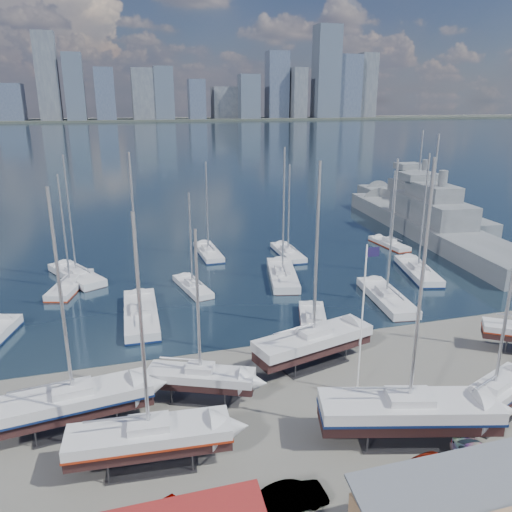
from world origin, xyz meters
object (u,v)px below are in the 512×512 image
object	(u,v)px
sailboat_cradle_0	(74,401)
naval_ship_west	(416,204)
flagpole	(364,310)
naval_ship_east	(429,226)

from	to	relation	value
sailboat_cradle_0	naval_ship_west	distance (m)	83.68
flagpole	naval_ship_east	bearing A→B (deg)	49.75
sailboat_cradle_0	flagpole	bearing A→B (deg)	-11.02
naval_ship_east	flagpole	distance (m)	52.21
sailboat_cradle_0	flagpole	world-z (taller)	sailboat_cradle_0
naval_ship_west	flagpole	size ratio (longest dim) A/B	3.64
naval_ship_east	sailboat_cradle_0	bearing A→B (deg)	131.31
naval_ship_west	flagpole	distance (m)	70.53
naval_ship_west	flagpole	world-z (taller)	naval_ship_west
naval_ship_east	flagpole	xyz separation A→B (m)	(-33.56, -39.65, 5.25)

